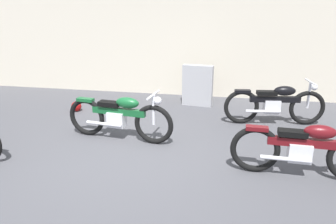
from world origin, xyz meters
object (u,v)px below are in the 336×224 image
object	(u,v)px
helmet	(76,106)
motorcycle_maroon	(305,149)
motorcycle_black	(275,104)
motorcycle_green	(120,116)
stone_marker	(198,86)

from	to	relation	value
helmet	motorcycle_maroon	distance (m)	5.22
motorcycle_black	motorcycle_maroon	world-z (taller)	motorcycle_black
helmet	motorcycle_green	world-z (taller)	motorcycle_green
helmet	motorcycle_black	distance (m)	4.58
stone_marker	motorcycle_green	world-z (taller)	stone_marker
helmet	motorcycle_maroon	size ratio (longest dim) A/B	0.11
helmet	motorcycle_black	bearing A→B (deg)	-0.15
motorcycle_black	motorcycle_maroon	xyz separation A→B (m)	(0.14, -2.22, -0.00)
motorcycle_green	motorcycle_black	size ratio (longest dim) A/B	1.01
stone_marker	motorcycle_black	distance (m)	2.04
motorcycle_green	motorcycle_maroon	world-z (taller)	motorcycle_green
motorcycle_black	motorcycle_maroon	bearing A→B (deg)	-94.05
motorcycle_green	motorcycle_black	xyz separation A→B (m)	(2.97, 1.39, -0.00)
helmet	motorcycle_maroon	bearing A→B (deg)	-25.31
motorcycle_green	motorcycle_maroon	size ratio (longest dim) A/B	1.01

